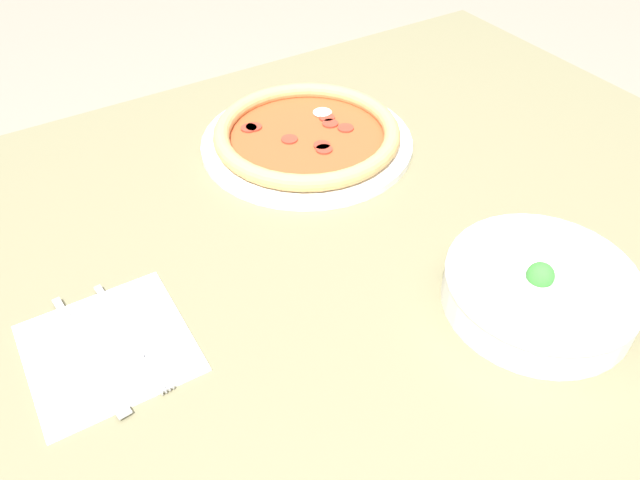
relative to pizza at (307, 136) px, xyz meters
name	(u,v)px	position (x,y,z in m)	size (l,w,h in m)	color
dining_table	(351,292)	(0.07, 0.24, -0.11)	(1.31, 1.05, 0.76)	#706B4C
pizza	(307,136)	(0.00, 0.00, 0.00)	(0.34, 0.34, 0.04)	white
bowl	(540,287)	(-0.06, 0.44, 0.01)	(0.23, 0.23, 0.07)	white
napkin	(108,347)	(0.40, 0.23, -0.02)	(0.18, 0.18, 0.00)	white
fork	(129,334)	(0.37, 0.23, -0.01)	(0.03, 0.19, 0.00)	silver
knife	(85,348)	(0.42, 0.22, -0.01)	(0.03, 0.20, 0.01)	silver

